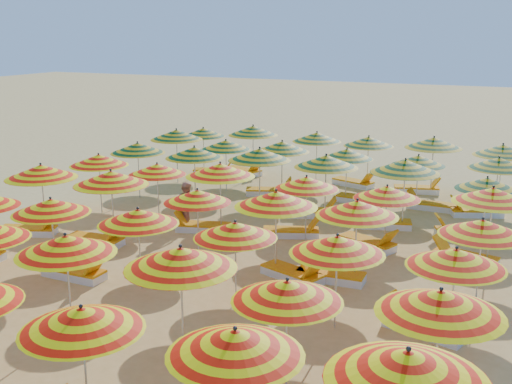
# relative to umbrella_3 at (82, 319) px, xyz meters

# --- Properties ---
(ground) EXTENTS (120.00, 120.00, 0.00)m
(ground) POSITION_rel_umbrella_3_xyz_m (-1.24, 8.77, -1.84)
(ground) COLOR #E6B966
(ground) RESTS_ON ground
(umbrella_3) EXTENTS (2.02, 2.02, 2.09)m
(umbrella_3) POSITION_rel_umbrella_3_xyz_m (0.00, 0.00, 0.00)
(umbrella_3) COLOR silver
(umbrella_3) RESTS_ON ground
(umbrella_4) EXTENTS (2.59, 2.59, 2.14)m
(umbrella_4) POSITION_rel_umbrella_3_xyz_m (2.55, 0.23, 0.04)
(umbrella_4) COLOR silver
(umbrella_4) RESTS_ON ground
(umbrella_5) EXTENTS (2.75, 2.75, 2.30)m
(umbrella_5) POSITION_rel_umbrella_3_xyz_m (4.96, 0.33, 0.19)
(umbrella_5) COLOR silver
(umbrella_5) RESTS_ON ground
(umbrella_8) EXTENTS (2.18, 2.18, 2.19)m
(umbrella_8) POSITION_rel_umbrella_3_xyz_m (-2.44, 2.50, 0.09)
(umbrella_8) COLOR silver
(umbrella_8) RESTS_ON ground
(umbrella_9) EXTENTS (2.86, 2.86, 2.30)m
(umbrella_9) POSITION_rel_umbrella_3_xyz_m (0.24, 2.57, 0.18)
(umbrella_9) COLOR silver
(umbrella_9) RESTS_ON ground
(umbrella_10) EXTENTS (2.45, 2.45, 2.09)m
(umbrella_10) POSITION_rel_umbrella_3_xyz_m (2.49, 2.36, -0.01)
(umbrella_10) COLOR silver
(umbrella_10) RESTS_ON ground
(umbrella_11) EXTENTS (2.16, 2.16, 2.22)m
(umbrella_11) POSITION_rel_umbrella_3_xyz_m (5.01, 2.69, 0.11)
(umbrella_11) COLOR silver
(umbrella_11) RESTS_ON ground
(umbrella_13) EXTENTS (2.05, 2.05, 2.11)m
(umbrella_13) POSITION_rel_umbrella_3_xyz_m (-4.94, 4.86, 0.02)
(umbrella_13) COLOR silver
(umbrella_13) RESTS_ON ground
(umbrella_14) EXTENTS (2.08, 2.08, 2.09)m
(umbrella_14) POSITION_rel_umbrella_3_xyz_m (-2.43, 5.05, -0.01)
(umbrella_14) COLOR silver
(umbrella_14) RESTS_ON ground
(umbrella_15) EXTENTS (2.07, 2.07, 2.04)m
(umbrella_15) POSITION_rel_umbrella_3_xyz_m (0.10, 5.19, -0.05)
(umbrella_15) COLOR silver
(umbrella_15) RESTS_ON ground
(umbrella_16) EXTENTS (2.32, 2.32, 2.13)m
(umbrella_16) POSITION_rel_umbrella_3_xyz_m (2.58, 4.94, 0.03)
(umbrella_16) COLOR silver
(umbrella_16) RESTS_ON ground
(umbrella_17) EXTENTS (2.31, 2.31, 2.09)m
(umbrella_17) POSITION_rel_umbrella_3_xyz_m (4.92, 5.25, -0.01)
(umbrella_17) COLOR silver
(umbrella_17) RESTS_ON ground
(umbrella_18) EXTENTS (2.36, 2.36, 2.30)m
(umbrella_18) POSITION_rel_umbrella_3_xyz_m (-7.51, 7.33, 0.18)
(umbrella_18) COLOR silver
(umbrella_18) RESTS_ON ground
(umbrella_19) EXTENTS (2.21, 2.21, 2.32)m
(umbrella_19) POSITION_rel_umbrella_3_xyz_m (-5.01, 7.44, 0.20)
(umbrella_19) COLOR silver
(umbrella_19) RESTS_ON ground
(umbrella_20) EXTENTS (2.07, 2.07, 1.99)m
(umbrella_20) POSITION_rel_umbrella_3_xyz_m (-2.27, 7.63, -0.09)
(umbrella_20) COLOR silver
(umbrella_20) RESTS_ON ground
(umbrella_21) EXTENTS (2.16, 2.16, 2.28)m
(umbrella_21) POSITION_rel_umbrella_3_xyz_m (0.19, 7.37, 0.16)
(umbrella_21) COLOR silver
(umbrella_21) RESTS_ON ground
(umbrella_22) EXTENTS (2.64, 2.64, 2.19)m
(umbrella_22) POSITION_rel_umbrella_3_xyz_m (2.23, 7.66, 0.08)
(umbrella_22) COLOR silver
(umbrella_22) RESTS_ON ground
(umbrella_23) EXTENTS (2.08, 2.08, 2.09)m
(umbrella_23) POSITION_rel_umbrella_3_xyz_m (5.19, 7.55, 0.00)
(umbrella_23) COLOR silver
(umbrella_23) RESTS_ON ground
(umbrella_24) EXTENTS (2.57, 2.57, 2.13)m
(umbrella_24) POSITION_rel_umbrella_3_xyz_m (-7.50, 10.07, 0.03)
(umbrella_24) COLOR silver
(umbrella_24) RESTS_ON ground
(umbrella_25) EXTENTS (2.43, 2.43, 2.01)m
(umbrella_25) POSITION_rel_umbrella_3_xyz_m (-5.16, 10.07, -0.08)
(umbrella_25) COLOR silver
(umbrella_25) RESTS_ON ground
(umbrella_26) EXTENTS (2.21, 2.21, 2.28)m
(umbrella_26) POSITION_rel_umbrella_3_xyz_m (-2.72, 9.87, 0.16)
(umbrella_26) COLOR silver
(umbrella_26) RESTS_ON ground
(umbrella_27) EXTENTS (2.53, 2.53, 2.04)m
(umbrella_27) POSITION_rel_umbrella_3_xyz_m (-0.01, 10.17, -0.04)
(umbrella_27) COLOR silver
(umbrella_27) RESTS_ON ground
(umbrella_28) EXTENTS (2.47, 2.47, 2.01)m
(umbrella_28) POSITION_rel_umbrella_3_xyz_m (2.40, 10.14, -0.08)
(umbrella_28) COLOR silver
(umbrella_28) RESTS_ON ground
(umbrella_29) EXTENTS (2.43, 2.43, 2.24)m
(umbrella_29) POSITION_rel_umbrella_3_xyz_m (5.18, 10.22, 0.13)
(umbrella_29) COLOR silver
(umbrella_29) RESTS_ON ground
(umbrella_30) EXTENTS (2.70, 2.70, 2.16)m
(umbrella_30) POSITION_rel_umbrella_3_xyz_m (-7.52, 12.41, 0.06)
(umbrella_30) COLOR silver
(umbrella_30) RESTS_ON ground
(umbrella_31) EXTENTS (2.77, 2.77, 2.21)m
(umbrella_31) POSITION_rel_umbrella_3_xyz_m (-5.03, 12.30, 0.10)
(umbrella_31) COLOR silver
(umbrella_31) RESTS_ON ground
(umbrella_32) EXTENTS (2.57, 2.57, 2.32)m
(umbrella_32) POSITION_rel_umbrella_3_xyz_m (-2.56, 12.48, 0.20)
(umbrella_32) COLOR silver
(umbrella_32) RESTS_ON ground
(umbrella_33) EXTENTS (2.67, 2.67, 2.25)m
(umbrella_33) POSITION_rel_umbrella_3_xyz_m (-0.21, 12.59, 0.14)
(umbrella_33) COLOR silver
(umbrella_33) RESTS_ON ground
(umbrella_34) EXTENTS (2.67, 2.67, 2.32)m
(umbrella_34) POSITION_rel_umbrella_3_xyz_m (2.40, 12.55, 0.20)
(umbrella_34) COLOR silver
(umbrella_34) RESTS_ON ground
(umbrella_35) EXTENTS (2.28, 2.28, 1.99)m
(umbrella_35) POSITION_rel_umbrella_3_xyz_m (4.85, 12.48, -0.09)
(umbrella_35) COLOR silver
(umbrella_35) RESTS_ON ground
(umbrella_36) EXTENTS (2.59, 2.59, 2.28)m
(umbrella_36) POSITION_rel_umbrella_3_xyz_m (-7.50, 15.14, 0.16)
(umbrella_36) COLOR silver
(umbrella_36) RESTS_ON ground
(umbrella_37) EXTENTS (2.29, 2.29, 2.08)m
(umbrella_37) POSITION_rel_umbrella_3_xyz_m (-5.01, 14.73, -0.01)
(umbrella_37) COLOR silver
(umbrella_37) RESTS_ON ground
(umbrella_38) EXTENTS (2.45, 2.45, 2.19)m
(umbrella_38) POSITION_rel_umbrella_3_xyz_m (-2.67, 14.77, 0.09)
(umbrella_38) COLOR silver
(umbrella_38) RESTS_ON ground
(umbrella_39) EXTENTS (1.97, 1.97, 2.04)m
(umbrella_39) POSITION_rel_umbrella_3_xyz_m (-0.23, 15.07, -0.04)
(umbrella_39) COLOR silver
(umbrella_39) RESTS_ON ground
(umbrella_40) EXTENTS (2.26, 2.26, 2.00)m
(umbrella_40) POSITION_rel_umbrella_3_xyz_m (2.34, 15.10, -0.08)
(umbrella_40) COLOR silver
(umbrella_40) RESTS_ON ground
(umbrella_41) EXTENTS (2.38, 2.38, 2.13)m
(umbrella_41) POSITION_rel_umbrella_3_xyz_m (4.97, 15.16, 0.04)
(umbrella_41) COLOR silver
(umbrella_41) RESTS_ON ground
(umbrella_42) EXTENTS (2.39, 2.39, 2.06)m
(umbrella_42) POSITION_rel_umbrella_3_xyz_m (-7.39, 17.19, -0.03)
(umbrella_42) COLOR silver
(umbrella_42) RESTS_ON ground
(umbrella_43) EXTENTS (2.44, 2.44, 2.27)m
(umbrella_43) POSITION_rel_umbrella_3_xyz_m (-5.12, 17.49, 0.15)
(umbrella_43) COLOR silver
(umbrella_43) RESTS_ON ground
(umbrella_44) EXTENTS (2.35, 2.35, 2.15)m
(umbrella_44) POSITION_rel_umbrella_3_xyz_m (-2.28, 17.63, 0.05)
(umbrella_44) COLOR silver
(umbrella_44) RESTS_ON ground
(umbrella_45) EXTENTS (2.43, 2.43, 2.12)m
(umbrella_45) POSITION_rel_umbrella_3_xyz_m (-0.10, 17.62, 0.02)
(umbrella_45) COLOR silver
(umbrella_45) RESTS_ON ground
(umbrella_46) EXTENTS (2.19, 2.19, 2.30)m
(umbrella_46) POSITION_rel_umbrella_3_xyz_m (2.46, 17.43, 0.18)
(umbrella_46) COLOR silver
(umbrella_46) RESTS_ON ground
(umbrella_47) EXTENTS (2.16, 2.16, 2.23)m
(umbrella_47) POSITION_rel_umbrella_3_xyz_m (4.94, 17.24, 0.12)
(umbrella_47) COLOR silver
(umbrella_47) RESTS_ON ground
(lounger_5) EXTENTS (1.74, 0.61, 0.69)m
(lounger_5) POSITION_rel_umbrella_3_xyz_m (-4.35, 4.90, -1.69)
(lounger_5) COLOR white
(lounger_5) RESTS_ON ground
(lounger_6) EXTENTS (1.82, 1.02, 0.69)m
(lounger_6) POSITION_rel_umbrella_3_xyz_m (4.32, 5.49, -1.69)
(lounger_6) COLOR white
(lounger_6) RESTS_ON ground
(lounger_7) EXTENTS (1.82, 1.17, 0.69)m
(lounger_7) POSITION_rel_umbrella_3_xyz_m (-8.01, 7.16, -1.69)
(lounger_7) COLOR white
(lounger_7) RESTS_ON ground
(lounger_8) EXTENTS (1.77, 0.71, 0.69)m
(lounger_8) POSITION_rel_umbrella_3_xyz_m (-5.51, 7.25, -1.69)
(lounger_8) COLOR white
(lounger_8) RESTS_ON ground
(lounger_9) EXTENTS (1.83, 1.13, 0.69)m
(lounger_9) POSITION_rel_umbrella_3_xyz_m (0.78, 7.14, -1.69)
(lounger_9) COLOR white
(lounger_9) RESTS_ON ground
(lounger_10) EXTENTS (1.76, 0.66, 0.69)m
(lounger_10) POSITION_rel_umbrella_3_xyz_m (1.63, 7.45, -1.69)
(lounger_10) COLOR white
(lounger_10) RESTS_ON ground
(lounger_11) EXTENTS (1.83, 1.05, 0.69)m
(lounger_11) POSITION_rel_umbrella_3_xyz_m (-3.32, 9.71, -1.69)
(lounger_11) COLOR white
(lounger_11) RESTS_ON ground
(lounger_12) EXTENTS (1.82, 1.18, 0.69)m
(lounger_12) POSITION_rel_umbrella_3_xyz_m (-0.51, 10.39, -1.69)
(lounger_12) COLOR white
(lounger_12) RESTS_ON ground
(lounger_13) EXTENTS (1.82, 1.17, 0.69)m
(lounger_13) POSITION_rel_umbrella_3_xyz_m (1.90, 10.32, -1.69)
(lounger_13) COLOR white
(lounger_13) RESTS_ON ground
(lounger_14) EXTENTS (1.81, 0.93, 0.69)m
(lounger_14) POSITION_rel_umbrella_3_xyz_m (4.58, 10.22, -1.69)
(lounger_14) COLOR white
(lounger_14) RESTS_ON ground
(lounger_15) EXTENTS (1.82, 1.18, 0.69)m
(lounger_15) POSITION_rel_umbrella_3_xyz_m (-0.71, 12.66, -1.69)
(lounger_15) COLOR white
(lounger_15) RESTS_ON ground
(lounger_16) EXTENTS (1.83, 1.05, 0.69)m
(lounger_16) POSITION_rel_umbrella_3_xyz_m (1.80, 12.43, -1.69)
(lounger_16) COLOR white
(lounger_16) RESTS_ON ground
(lounger_17) EXTENTS (1.82, 1.23, 0.69)m
(lounger_17) POSITION_rel_umbrella_3_xyz_m (4.26, 12.56, -1.69)
(lounger_17) COLOR white
(lounger_17) RESTS_ON ground
(lounger_18) EXTENTS (1.82, 1.19, 0.69)m
(lounger_18) POSITION_rel_umbrella_3_xyz_m (-3.17, 14.78, -1.69)
(lounger_18) COLOR white
(lounger_18) RESTS_ON ground
(lounger_19) EXTENTS (1.77, 0.72, 0.69)m
(lounger_19) POSITION_rel_umbrella_3_xyz_m (0.37, 15.07, -1.69)
(lounger_19) COLOR white
(lounger_19) RESTS_ON ground
(lounger_20) EXTENTS (1.74, 0.61, 0.69)m
(lounger_20) POSITION_rel_umbrella_3_xyz_m (2.84, 15.27, -1.69)
(lounger_20) COLOR white
(lounger_20) RESTS_ON ground
(lounger_21) EXTENTS (1.82, 1.19, 0.69)m
(lounger_21) POSITION_rel_umbrella_3_xyz_m (4.37, 15.05, -1.69)
(lounger_21) COLOR white
(lounger_21) RESTS_ON ground
(lounger_22) EXTENTS (1.83, 1.14, 0.69)m
(lounger_22) POSITION_rel_umbrella_3_xyz_m (-6.79, 17.03, -1.69)
(lounger_22) COLOR white
(lounger_22) RESTS_ON ground
(lounger_23) EXTENTS (1.83, 1.06, 0.69)m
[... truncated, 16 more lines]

